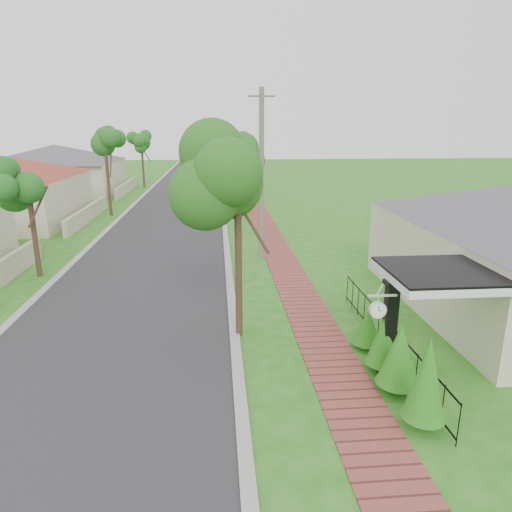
{
  "coord_description": "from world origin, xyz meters",
  "views": [
    {
      "loc": [
        0.22,
        -11.42,
        6.21
      ],
      "look_at": [
        1.63,
        5.1,
        1.5
      ],
      "focal_mm": 32.0,
      "sensor_mm": 36.0,
      "label": 1
    }
  ],
  "objects_px": {
    "parked_car_white": "(220,198)",
    "utility_pole": "(261,175)",
    "near_tree": "(238,182)",
    "porch_post": "(389,332)",
    "station_clock": "(378,309)",
    "parked_car_red": "(201,205)"
  },
  "relations": [
    {
      "from": "parked_car_white",
      "to": "near_tree",
      "type": "height_order",
      "value": "near_tree"
    },
    {
      "from": "station_clock",
      "to": "porch_post",
      "type": "bearing_deg",
      "value": 39.06
    },
    {
      "from": "parked_car_white",
      "to": "utility_pole",
      "type": "height_order",
      "value": "utility_pole"
    },
    {
      "from": "porch_post",
      "to": "near_tree",
      "type": "bearing_deg",
      "value": 146.31
    },
    {
      "from": "parked_car_white",
      "to": "near_tree",
      "type": "xyz_separation_m",
      "value": [
        0.4,
        -23.54,
        4.0
      ]
    },
    {
      "from": "porch_post",
      "to": "near_tree",
      "type": "xyz_separation_m",
      "value": [
        -3.75,
        2.5,
        3.59
      ]
    },
    {
      "from": "parked_car_white",
      "to": "parked_car_red",
      "type": "bearing_deg",
      "value": -106.38
    },
    {
      "from": "parked_car_white",
      "to": "station_clock",
      "type": "distance_m",
      "value": 26.72
    },
    {
      "from": "near_tree",
      "to": "porch_post",
      "type": "bearing_deg",
      "value": -33.69
    },
    {
      "from": "near_tree",
      "to": "utility_pole",
      "type": "height_order",
      "value": "utility_pole"
    },
    {
      "from": "porch_post",
      "to": "station_clock",
      "type": "distance_m",
      "value": 1.04
    },
    {
      "from": "parked_car_red",
      "to": "station_clock",
      "type": "bearing_deg",
      "value": -74.59
    },
    {
      "from": "parked_car_red",
      "to": "utility_pole",
      "type": "height_order",
      "value": "utility_pole"
    },
    {
      "from": "station_clock",
      "to": "parked_car_red",
      "type": "bearing_deg",
      "value": 102.14
    },
    {
      "from": "parked_car_white",
      "to": "near_tree",
      "type": "relative_size",
      "value": 0.73
    },
    {
      "from": "parked_car_white",
      "to": "station_clock",
      "type": "xyz_separation_m",
      "value": [
        3.66,
        -26.44,
        1.24
      ]
    },
    {
      "from": "utility_pole",
      "to": "station_clock",
      "type": "distance_m",
      "value": 11.72
    },
    {
      "from": "station_clock",
      "to": "parked_car_white",
      "type": "bearing_deg",
      "value": 97.88
    },
    {
      "from": "parked_car_red",
      "to": "utility_pole",
      "type": "relative_size",
      "value": 0.48
    },
    {
      "from": "utility_pole",
      "to": "station_clock",
      "type": "xyz_separation_m",
      "value": [
        1.76,
        -11.4,
        -2.07
      ]
    },
    {
      "from": "porch_post",
      "to": "station_clock",
      "type": "xyz_separation_m",
      "value": [
        -0.49,
        -0.4,
        0.83
      ]
    },
    {
      "from": "porch_post",
      "to": "station_clock",
      "type": "height_order",
      "value": "porch_post"
    }
  ]
}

